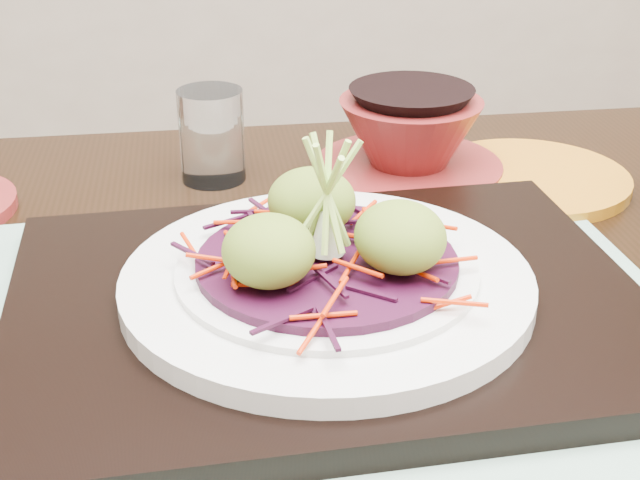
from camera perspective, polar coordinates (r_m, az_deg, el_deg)
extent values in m
cube|color=black|center=(0.65, -0.17, -5.49)|extent=(1.21, 0.86, 0.04)
cube|color=#84AB93|center=(0.61, 0.43, -5.09)|extent=(0.51, 0.41, 0.00)
cube|color=black|center=(0.61, 0.43, -4.15)|extent=(0.44, 0.34, 0.02)
cylinder|color=silver|center=(0.60, 0.44, -2.75)|extent=(0.28, 0.28, 0.01)
cylinder|color=silver|center=(0.59, 0.44, -1.96)|extent=(0.20, 0.20, 0.01)
cylinder|color=#370B26|center=(0.59, 0.44, -1.42)|extent=(0.17, 0.17, 0.01)
ellipsoid|color=olive|center=(0.55, -3.28, -0.74)|extent=(0.07, 0.07, 0.05)
ellipsoid|color=olive|center=(0.57, 5.16, 0.15)|extent=(0.07, 0.07, 0.05)
ellipsoid|color=olive|center=(0.62, -0.52, 2.49)|extent=(0.07, 0.07, 0.05)
cylinder|color=white|center=(0.83, -6.94, 6.65)|extent=(0.08, 0.08, 0.09)
cylinder|color=maroon|center=(0.85, 5.66, 4.54)|extent=(0.21, 0.21, 0.01)
cylinder|color=#AF6713|center=(0.85, 13.21, 3.86)|extent=(0.20, 0.20, 0.01)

